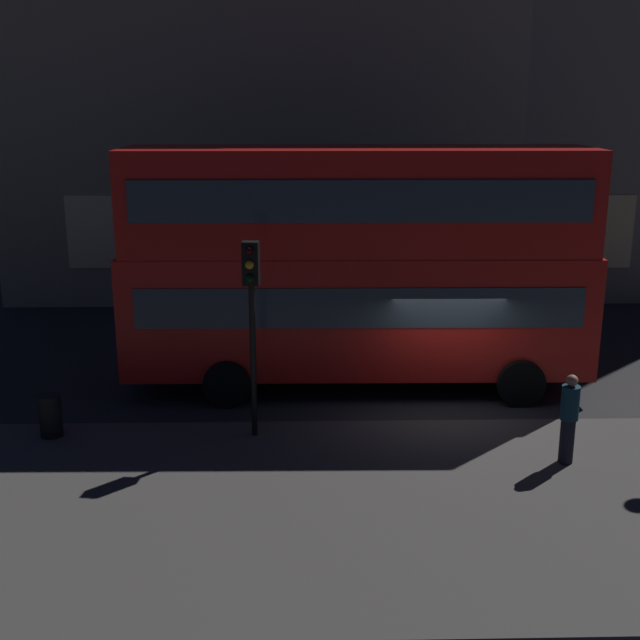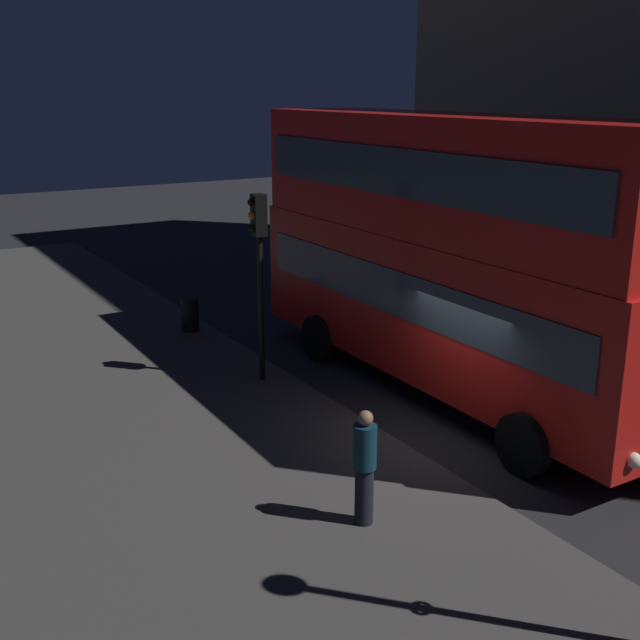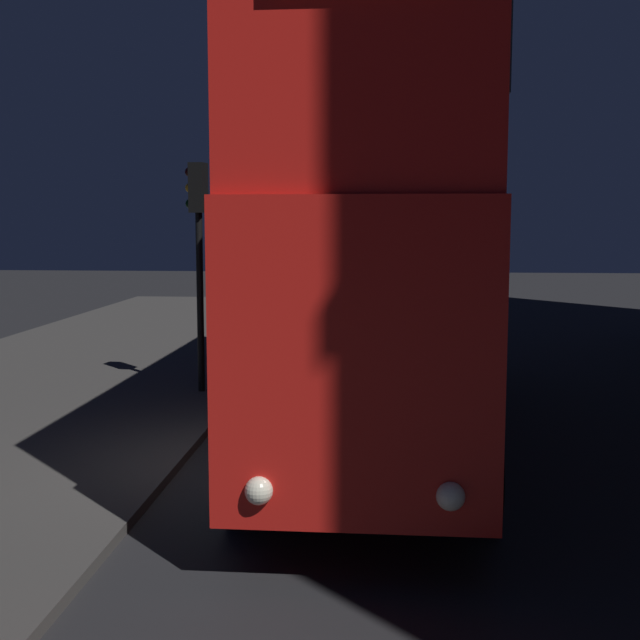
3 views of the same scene
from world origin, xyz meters
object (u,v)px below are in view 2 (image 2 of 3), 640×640
Objects in this scene: double_decker_bus at (447,243)px; pedestrian at (365,466)px; traffic_light_near_kerb at (259,249)px; litter_bin at (190,314)px.

pedestrian is at bearing -50.14° from double_decker_bus.
double_decker_bus is at bearing 97.65° from pedestrian.
traffic_light_near_kerb is 4.54× the size of litter_bin.
double_decker_bus is at bearing 60.42° from traffic_light_near_kerb.
pedestrian is 1.99× the size of litter_bin.
double_decker_bus is 6.26× the size of pedestrian.
double_decker_bus is 6.17m from pedestrian.
traffic_light_near_kerb reaches higher than litter_bin.
litter_bin is (-10.03, 1.48, -0.46)m from pedestrian.
traffic_light_near_kerb is at bearing -125.70° from double_decker_bus.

